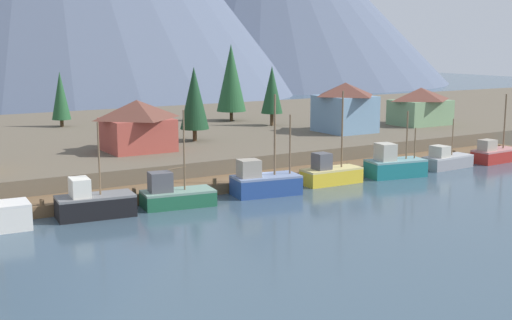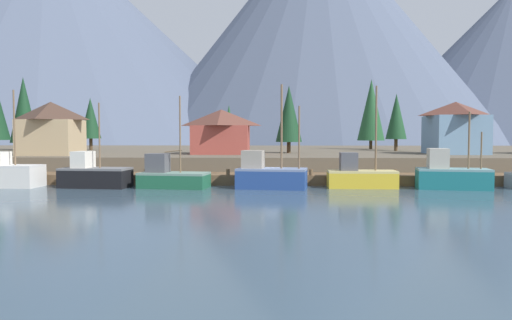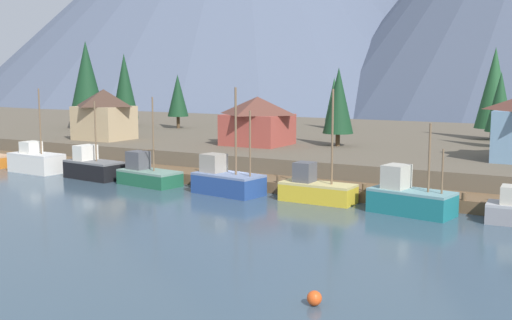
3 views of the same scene
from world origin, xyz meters
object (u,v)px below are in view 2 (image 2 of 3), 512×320
Objects in this scene: house_tan at (51,128)px; fishing_boat_yellow at (360,176)px; conifer_back_right at (24,110)px; conifer_mid_left at (289,114)px; conifer_near_right at (396,117)px; conifer_near_left at (90,118)px; house_blue at (455,127)px; fishing_boat_black at (94,175)px; fishing_boat_green at (171,177)px; fishing_boat_white at (6,174)px; conifer_mid_right at (371,110)px; fishing_boat_teal at (451,175)px; house_red at (221,131)px; conifer_centre at (229,124)px; fishing_boat_blue at (270,175)px.

fishing_boat_yellow is at bearing -18.43° from house_tan.
fishing_boat_yellow is 55.68m from conifer_back_right.
fishing_boat_yellow is at bearing -32.25° from conifer_back_right.
conifer_mid_left is at bearing 14.94° from house_tan.
conifer_near_left is at bearing 176.70° from conifer_near_right.
conifer_back_right reaches higher than house_blue.
fishing_boat_black is 0.69× the size of conifer_back_right.
fishing_boat_white is at bearing -172.63° from fishing_boat_green.
conifer_mid_right is at bearing 53.05° from fishing_boat_black.
fishing_boat_green is (15.66, -0.19, -0.21)m from fishing_boat_white.
fishing_boat_green is 39.28m from conifer_near_right.
fishing_boat_teal is at bearing -3.18° from fishing_boat_yellow.
fishing_boat_green is 42.56m from conifer_back_right.
house_red is at bearing 12.00° from house_tan.
conifer_mid_right is at bearing 109.31° from house_blue.
fishing_boat_teal is at bearing -54.44° from conifer_mid_left.
conifer_centre is (9.03, 41.33, 5.66)m from fishing_boat_black.
conifer_mid_right is at bearing -14.40° from conifer_centre.
fishing_boat_blue reaches higher than house_tan.
fishing_boat_teal is at bearing -90.00° from conifer_mid_right.
house_red is at bearing -178.98° from house_blue.
conifer_near_right is 0.95× the size of conifer_mid_left.
house_blue is at bearing 49.02° from fishing_boat_yellow.
fishing_boat_blue is at bearing -97.17° from conifer_mid_left.
conifer_near_right is at bearing -28.87° from conifer_centre.
fishing_boat_yellow reaches higher than fishing_boat_white.
fishing_boat_yellow is 44.18m from conifer_centre.
fishing_boat_teal is 18.51m from house_blue.
fishing_boat_blue is 1.43× the size of house_tan.
fishing_boat_white is 1.12× the size of conifer_near_left.
house_tan is at bearing 152.42° from fishing_boat_green.
conifer_mid_left is (-20.52, 2.83, 1.83)m from house_blue.
fishing_boat_green is 35.88m from conifer_near_left.
house_tan is 48.93m from house_blue.
conifer_mid_left is at bearing 21.36° from house_red.
fishing_boat_green is at bearing -120.68° from conifer_mid_left.
fishing_boat_blue is 17.84m from house_red.
fishing_boat_blue is at bearing -38.23° from conifer_back_right.
fishing_boat_teal is (41.15, -0.25, 0.02)m from fishing_boat_white.
house_blue is (39.34, 16.49, 4.64)m from fishing_boat_black.
conifer_mid_left is 42.09m from conifer_back_right.
conifer_near_left is (-2.06, 18.00, 1.71)m from house_tan.
fishing_boat_yellow is (8.37, 0.72, -0.12)m from fishing_boat_blue.
fishing_boat_yellow is at bearing -110.63° from conifer_near_right.
fishing_boat_green is 0.75× the size of conifer_back_right.
fishing_boat_yellow is 1.16× the size of conifer_near_left.
fishing_boat_white is at bearing -139.47° from conifer_mid_right.
conifer_mid_right reaches higher than conifer_near_left.
conifer_mid_left is (27.20, 19.26, 6.41)m from fishing_boat_white.
fishing_boat_teal is 0.97× the size of house_red.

